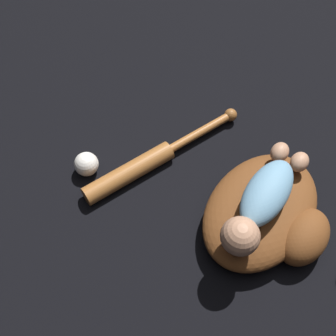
# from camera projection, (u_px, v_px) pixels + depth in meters

# --- Properties ---
(ground_plane) EXTENTS (6.00, 6.00, 0.00)m
(ground_plane) POSITION_uv_depth(u_px,v_px,m) (258.00, 206.00, 1.28)
(ground_plane) COLOR black
(baseball_glove) EXTENTS (0.43, 0.37, 0.11)m
(baseball_glove) POSITION_uv_depth(u_px,v_px,m) (268.00, 215.00, 1.20)
(baseball_glove) COLOR brown
(baseball_glove) RESTS_ON ground
(baby_figure) EXTENTS (0.35, 0.15, 0.09)m
(baby_figure) POSITION_uv_depth(u_px,v_px,m) (262.00, 202.00, 1.12)
(baby_figure) COLOR #6693B2
(baby_figure) RESTS_ON baseball_glove
(baseball_bat) EXTENTS (0.45, 0.31, 0.05)m
(baseball_bat) POSITION_uv_depth(u_px,v_px,m) (146.00, 164.00, 1.32)
(baseball_bat) COLOR #9E602D
(baseball_bat) RESTS_ON ground
(baseball) EXTENTS (0.07, 0.07, 0.07)m
(baseball) POSITION_uv_depth(u_px,v_px,m) (87.00, 164.00, 1.31)
(baseball) COLOR white
(baseball) RESTS_ON ground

